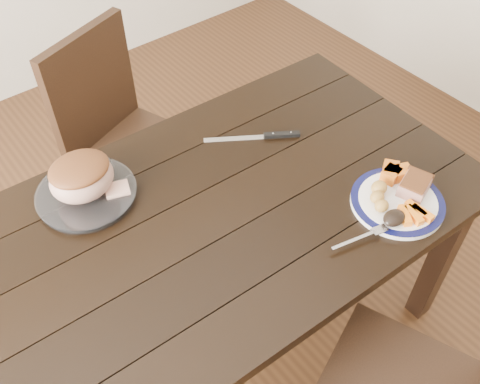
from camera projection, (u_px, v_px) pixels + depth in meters
ground at (221, 336)px, 2.10m from camera, size 4.00×4.00×0.00m
dining_table at (215, 232)px, 1.62m from camera, size 1.64×0.97×0.75m
chair_far at (121, 132)px, 2.14m from camera, size 0.54×0.55×0.93m
dinner_plate at (397, 202)px, 1.57m from camera, size 0.27×0.27×0.02m
plate_rim at (398, 201)px, 1.56m from camera, size 0.27×0.27×0.02m
serving_platter at (87, 194)px, 1.59m from camera, size 0.29×0.29×0.02m
pork_slice at (415, 186)px, 1.57m from camera, size 0.11×0.10×0.04m
roasted_potatoes at (379, 195)px, 1.55m from camera, size 0.09×0.09×0.04m
carrot_batons at (414, 213)px, 1.51m from camera, size 0.09×0.09×0.02m
pumpkin_wedges at (394, 173)px, 1.61m from camera, size 0.10×0.09×0.04m
dark_mushroom at (394, 218)px, 1.49m from camera, size 0.07×0.05×0.03m
fork at (364, 236)px, 1.47m from camera, size 0.18×0.06×0.00m
roast_joint at (82, 178)px, 1.54m from camera, size 0.19×0.16×0.12m
cut_slice at (117, 190)px, 1.58m from camera, size 0.08×0.08×0.02m
carving_knife at (270, 136)px, 1.77m from camera, size 0.28×0.19×0.01m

